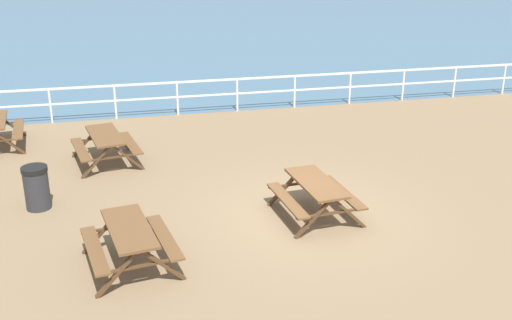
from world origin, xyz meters
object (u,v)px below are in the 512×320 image
(picnic_table_near_right, at_px, (316,190))
(picnic_table_far_right, at_px, (105,141))
(litter_bin, at_px, (37,187))
(picnic_table_mid_centre, at_px, (130,237))

(picnic_table_near_right, relative_size, picnic_table_far_right, 0.95)
(picnic_table_near_right, bearing_deg, litter_bin, 67.70)
(picnic_table_near_right, distance_m, picnic_table_far_right, 5.86)
(picnic_table_mid_centre, bearing_deg, picnic_table_near_right, -82.02)
(litter_bin, bearing_deg, picnic_table_far_right, 59.10)
(picnic_table_mid_centre, height_order, picnic_table_far_right, same)
(picnic_table_far_right, xyz_separation_m, litter_bin, (-1.43, -2.40, -0.10))
(litter_bin, bearing_deg, picnic_table_near_right, -16.34)
(picnic_table_far_right, height_order, litter_bin, litter_bin)
(picnic_table_near_right, distance_m, picnic_table_mid_centre, 4.00)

